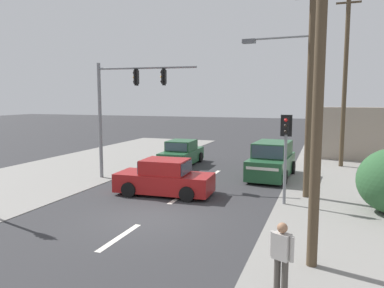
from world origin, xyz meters
TOP-DOWN VIEW (x-y plane):
  - ground_plane at (0.00, 0.00)m, footprint 140.00×140.00m
  - lane_dash_near at (0.00, -2.00)m, footprint 0.20×2.40m
  - lane_dash_mid at (0.00, 3.00)m, footprint 0.20×2.40m
  - lane_dash_far at (0.00, 8.00)m, footprint 0.20×2.40m
  - kerb_left_verge at (-8.50, 4.00)m, footprint 8.00×40.00m
  - utility_pole_foreground_right at (5.44, -2.09)m, footprint 3.77×0.65m
  - utility_pole_midground_right at (4.94, 4.74)m, footprint 3.78×0.44m
  - utility_pole_background_right at (6.74, 13.04)m, footprint 1.80×0.26m
  - traffic_signal_mast at (-4.08, 5.37)m, footprint 5.27×0.64m
  - pedestal_signal_right_kerb at (4.32, 3.31)m, footprint 0.44×0.30m
  - suv_receding_far at (3.12, 8.38)m, footprint 2.26×4.63m
  - sedan_oncoming_mid at (-0.78, 3.14)m, footprint 4.31×2.05m
  - sedan_oncoming_near at (-2.78, 10.33)m, footprint 1.99×4.29m
  - pedestrian_at_kerb at (5.00, -3.86)m, footprint 0.52×0.35m

SIDE VIEW (x-z plane):
  - ground_plane at x=0.00m, z-range 0.00..0.00m
  - lane_dash_near at x=0.00m, z-range 0.00..0.01m
  - lane_dash_mid at x=0.00m, z-range 0.00..0.01m
  - lane_dash_far at x=0.00m, z-range 0.00..0.01m
  - kerb_left_verge at x=-8.50m, z-range 0.00..0.02m
  - sedan_oncoming_mid at x=-0.78m, z-range -0.08..1.48m
  - sedan_oncoming_near at x=-2.78m, z-range -0.08..1.48m
  - suv_receding_far at x=3.12m, z-range -0.06..1.83m
  - pedestrian_at_kerb at x=5.00m, z-range 0.11..1.74m
  - pedestal_signal_right_kerb at x=4.32m, z-range 0.64..4.20m
  - traffic_signal_mast at x=-4.08m, z-range 1.15..7.15m
  - utility_pole_midground_right at x=4.94m, z-range 0.36..9.68m
  - utility_pole_background_right at x=6.74m, z-range 0.25..11.14m
  - utility_pole_foreground_right at x=5.44m, z-range 0.37..11.14m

